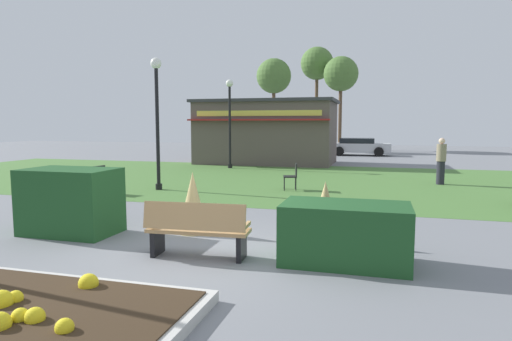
{
  "coord_description": "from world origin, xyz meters",
  "views": [
    {
      "loc": [
        2.81,
        -6.65,
        2.21
      ],
      "look_at": [
        -0.01,
        3.43,
        1.08
      ],
      "focal_mm": 30.78,
      "sensor_mm": 36.0,
      "label": 1
    }
  ],
  "objects_px": {
    "lamppost_far": "(230,113)",
    "parked_car_west_slot": "(284,145)",
    "parked_car_center_slot": "(359,146)",
    "person_strolling": "(441,161)",
    "trash_bin": "(379,240)",
    "cafe_chair_center": "(102,177)",
    "park_bench": "(197,229)",
    "tree_right_bg": "(341,75)",
    "food_kiosk": "(267,132)",
    "tree_left_bg": "(317,64)",
    "lamppost_mid": "(157,108)",
    "cafe_chair_west": "(293,174)",
    "tree_center_bg": "(274,77)"
  },
  "relations": [
    {
      "from": "tree_left_bg",
      "to": "lamppost_far",
      "type": "bearing_deg",
      "value": -95.79
    },
    {
      "from": "parked_car_center_slot",
      "to": "tree_left_bg",
      "type": "height_order",
      "value": "tree_left_bg"
    },
    {
      "from": "trash_bin",
      "to": "tree_left_bg",
      "type": "xyz_separation_m",
      "value": [
        -5.32,
        31.39,
        6.86
      ]
    },
    {
      "from": "parked_car_center_slot",
      "to": "person_strolling",
      "type": "bearing_deg",
      "value": -76.09
    },
    {
      "from": "cafe_chair_west",
      "to": "cafe_chair_center",
      "type": "distance_m",
      "value": 6.1
    },
    {
      "from": "parked_car_center_slot",
      "to": "food_kiosk",
      "type": "bearing_deg",
      "value": -122.2
    },
    {
      "from": "trash_bin",
      "to": "person_strolling",
      "type": "xyz_separation_m",
      "value": [
        2.15,
        10.05,
        0.47
      ]
    },
    {
      "from": "trash_bin",
      "to": "cafe_chair_west",
      "type": "relative_size",
      "value": 0.88
    },
    {
      "from": "park_bench",
      "to": "trash_bin",
      "type": "bearing_deg",
      "value": 9.24
    },
    {
      "from": "person_strolling",
      "to": "parked_car_west_slot",
      "type": "distance_m",
      "value": 16.7
    },
    {
      "from": "lamppost_far",
      "to": "cafe_chair_west",
      "type": "distance_m",
      "value": 7.95
    },
    {
      "from": "lamppost_far",
      "to": "cafe_chair_center",
      "type": "height_order",
      "value": "lamppost_far"
    },
    {
      "from": "cafe_chair_center",
      "to": "person_strolling",
      "type": "bearing_deg",
      "value": 26.36
    },
    {
      "from": "trash_bin",
      "to": "food_kiosk",
      "type": "height_order",
      "value": "food_kiosk"
    },
    {
      "from": "lamppost_mid",
      "to": "tree_left_bg",
      "type": "relative_size",
      "value": 0.5
    },
    {
      "from": "lamppost_far",
      "to": "tree_center_bg",
      "type": "bearing_deg",
      "value": 94.77
    },
    {
      "from": "lamppost_far",
      "to": "tree_right_bg",
      "type": "distance_m",
      "value": 16.88
    },
    {
      "from": "lamppost_mid",
      "to": "cafe_chair_west",
      "type": "distance_m",
      "value": 4.99
    },
    {
      "from": "lamppost_far",
      "to": "parked_car_west_slot",
      "type": "relative_size",
      "value": 1.02
    },
    {
      "from": "person_strolling",
      "to": "parked_car_center_slot",
      "type": "distance_m",
      "value": 14.63
    },
    {
      "from": "cafe_chair_center",
      "to": "parked_car_west_slot",
      "type": "bearing_deg",
      "value": 84.95
    },
    {
      "from": "parked_car_center_slot",
      "to": "tree_left_bg",
      "type": "xyz_separation_m",
      "value": [
        -3.96,
        7.14,
        6.6
      ]
    },
    {
      "from": "lamppost_mid",
      "to": "tree_right_bg",
      "type": "height_order",
      "value": "tree_right_bg"
    },
    {
      "from": "cafe_chair_center",
      "to": "park_bench",
      "type": "bearing_deg",
      "value": -44.08
    },
    {
      "from": "trash_bin",
      "to": "parked_car_center_slot",
      "type": "distance_m",
      "value": 24.29
    },
    {
      "from": "tree_right_bg",
      "to": "park_bench",
      "type": "bearing_deg",
      "value": -89.51
    },
    {
      "from": "trash_bin",
      "to": "tree_left_bg",
      "type": "relative_size",
      "value": 0.09
    },
    {
      "from": "park_bench",
      "to": "lamppost_far",
      "type": "bearing_deg",
      "value": 106.87
    },
    {
      "from": "lamppost_mid",
      "to": "cafe_chair_west",
      "type": "height_order",
      "value": "lamppost_mid"
    },
    {
      "from": "tree_center_bg",
      "to": "park_bench",
      "type": "bearing_deg",
      "value": -79.15
    },
    {
      "from": "cafe_chair_center",
      "to": "parked_car_center_slot",
      "type": "distance_m",
      "value": 20.63
    },
    {
      "from": "trash_bin",
      "to": "person_strolling",
      "type": "relative_size",
      "value": 0.46
    },
    {
      "from": "lamppost_mid",
      "to": "trash_bin",
      "type": "xyz_separation_m",
      "value": [
        7.1,
        -6.15,
        -2.33
      ]
    },
    {
      "from": "person_strolling",
      "to": "tree_right_bg",
      "type": "bearing_deg",
      "value": -159.66
    },
    {
      "from": "parked_car_west_slot",
      "to": "tree_left_bg",
      "type": "bearing_deg",
      "value": 79.52
    },
    {
      "from": "trash_bin",
      "to": "tree_right_bg",
      "type": "bearing_deg",
      "value": 96.03
    },
    {
      "from": "tree_right_bg",
      "to": "tree_center_bg",
      "type": "relative_size",
      "value": 1.02
    },
    {
      "from": "lamppost_far",
      "to": "person_strolling",
      "type": "bearing_deg",
      "value": -20.71
    },
    {
      "from": "cafe_chair_west",
      "to": "parked_car_west_slot",
      "type": "relative_size",
      "value": 0.21
    },
    {
      "from": "parked_car_center_slot",
      "to": "tree_right_bg",
      "type": "height_order",
      "value": "tree_right_bg"
    },
    {
      "from": "lamppost_mid",
      "to": "food_kiosk",
      "type": "distance_m",
      "value": 10.74
    },
    {
      "from": "person_strolling",
      "to": "tree_left_bg",
      "type": "xyz_separation_m",
      "value": [
        -7.47,
        21.34,
        6.39
      ]
    },
    {
      "from": "lamppost_mid",
      "to": "cafe_chair_center",
      "type": "bearing_deg",
      "value": -133.95
    },
    {
      "from": "cafe_chair_west",
      "to": "cafe_chair_center",
      "type": "bearing_deg",
      "value": -156.41
    },
    {
      "from": "park_bench",
      "to": "lamppost_far",
      "type": "xyz_separation_m",
      "value": [
        -4.26,
        14.03,
        2.24
      ]
    },
    {
      "from": "park_bench",
      "to": "food_kiosk",
      "type": "bearing_deg",
      "value": 100.47
    },
    {
      "from": "person_strolling",
      "to": "lamppost_far",
      "type": "bearing_deg",
      "value": -105.49
    },
    {
      "from": "trash_bin",
      "to": "parked_car_west_slot",
      "type": "xyz_separation_m",
      "value": [
        -6.64,
        24.25,
        0.25
      ]
    },
    {
      "from": "lamppost_mid",
      "to": "parked_car_west_slot",
      "type": "xyz_separation_m",
      "value": [
        0.46,
        18.1,
        -2.08
      ]
    },
    {
      "from": "lamppost_mid",
      "to": "cafe_chair_center",
      "type": "relative_size",
      "value": 4.87
    }
  ]
}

